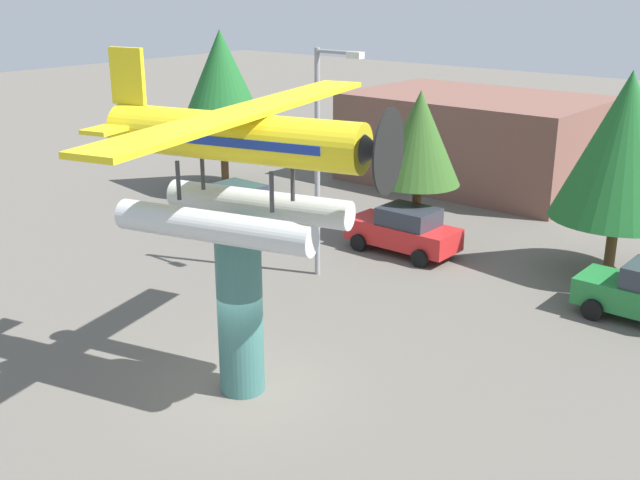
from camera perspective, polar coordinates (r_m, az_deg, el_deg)
The scene contains 10 objects.
ground_plane at distance 19.49m, azimuth -5.75°, elevation -10.92°, with size 140.00×140.00×0.00m, color #605B54.
display_pedestal at distance 18.56m, azimuth -5.95°, elevation -5.33°, with size 1.10×1.10×4.16m, color #386B66.
floatplane_monument at distance 17.31m, azimuth -5.99°, elevation 6.00°, with size 7.18×10.33×4.00m.
car_near_blue at distance 31.74m, azimuth -6.31°, elevation 2.62°, with size 4.20×2.02×1.76m.
car_mid_red at distance 28.49m, azimuth 6.26°, elevation 0.75°, with size 4.20×2.02×1.76m.
streetlight_primary at distance 25.15m, azimuth 0.16°, elevation 6.84°, with size 1.84×0.28×7.62m.
storefront_building at distance 39.00m, azimuth 11.39°, elevation 7.34°, with size 11.64×7.88×4.35m, color brown.
tree_west at distance 36.58m, azimuth -7.31°, elevation 11.15°, with size 4.76×4.76×7.55m.
tree_east at distance 28.94m, azimuth 7.39°, elevation 7.50°, with size 3.16×3.16×5.84m.
tree_center_back at distance 27.12m, azimuth 21.63°, elevation 6.48°, with size 4.42×4.42×6.94m.
Camera 1 is at (12.24, -11.75, 9.60)m, focal length 43.12 mm.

